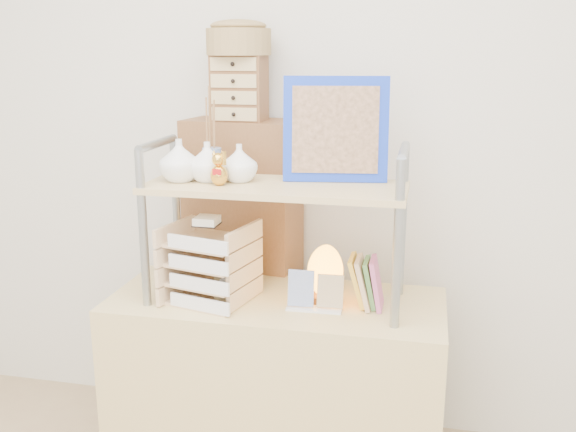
# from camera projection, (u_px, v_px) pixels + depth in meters

# --- Properties ---
(room_shell) EXTENTS (3.42, 3.41, 2.61)m
(room_shell) POSITION_uv_depth(u_px,v_px,m) (182.00, 12.00, 1.31)
(room_shell) COLOR silver
(room_shell) RESTS_ON ground
(desk) EXTENTS (1.20, 0.50, 0.75)m
(desk) POSITION_uv_depth(u_px,v_px,m) (277.00, 392.00, 2.40)
(desk) COLOR tan
(desk) RESTS_ON ground
(cabinet) EXTENTS (0.48, 0.29, 1.35)m
(cabinet) POSITION_uv_depth(u_px,v_px,m) (244.00, 279.00, 2.73)
(cabinet) COLOR brown
(cabinet) RESTS_ON ground
(hutch) EXTENTS (0.90, 0.34, 0.79)m
(hutch) POSITION_uv_depth(u_px,v_px,m) (262.00, 179.00, 2.22)
(hutch) COLOR gray
(hutch) RESTS_ON desk
(letter_tray) EXTENTS (0.30, 0.30, 0.31)m
(letter_tray) POSITION_uv_depth(u_px,v_px,m) (209.00, 268.00, 2.26)
(letter_tray) COLOR tan
(letter_tray) RESTS_ON desk
(salt_lamp) EXTENTS (0.14, 0.13, 0.21)m
(salt_lamp) POSITION_uv_depth(u_px,v_px,m) (325.00, 273.00, 2.27)
(salt_lamp) COLOR brown
(salt_lamp) RESTS_ON desk
(desk_clock) EXTENTS (0.09, 0.04, 0.13)m
(desk_clock) POSITION_uv_depth(u_px,v_px,m) (228.00, 285.00, 2.26)
(desk_clock) COLOR tan
(desk_clock) RESTS_ON desk
(postcard_stand) EXTENTS (0.20, 0.06, 0.14)m
(postcard_stand) POSITION_uv_depth(u_px,v_px,m) (315.00, 299.00, 2.20)
(postcard_stand) COLOR white
(postcard_stand) RESTS_ON desk
(drawer_chest) EXTENTS (0.20, 0.16, 0.25)m
(drawer_chest) POSITION_uv_depth(u_px,v_px,m) (239.00, 88.00, 2.50)
(drawer_chest) COLOR brown
(drawer_chest) RESTS_ON cabinet
(woven_basket) EXTENTS (0.25, 0.25, 0.10)m
(woven_basket) POSITION_uv_depth(u_px,v_px,m) (239.00, 42.00, 2.46)
(woven_basket) COLOR olive
(woven_basket) RESTS_ON drawer_chest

